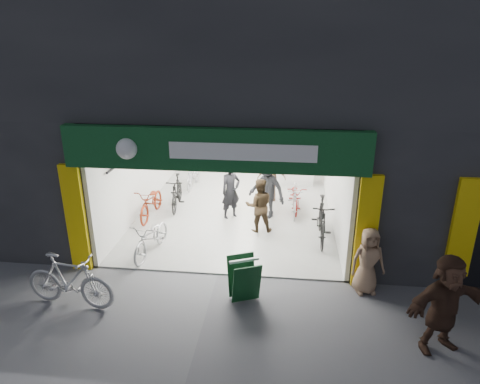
% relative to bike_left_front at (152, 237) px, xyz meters
% --- Properties ---
extents(ground, '(60.00, 60.00, 0.00)m').
position_rel_bike_left_front_xyz_m(ground, '(1.80, -0.81, -0.47)').
color(ground, '#56565B').
rests_on(ground, ground).
extents(building, '(17.00, 10.27, 8.00)m').
position_rel_bike_left_front_xyz_m(building, '(2.71, 4.18, 3.84)').
color(building, '#232326').
rests_on(building, ground).
extents(bike_left_front, '(0.90, 1.87, 0.94)m').
position_rel_bike_left_front_xyz_m(bike_left_front, '(0.00, 0.00, 0.00)').
color(bike_left_front, '#A5A5A9').
rests_on(bike_left_front, ground).
extents(bike_left_midfront, '(0.65, 1.80, 1.06)m').
position_rel_bike_left_front_xyz_m(bike_left_midfront, '(-0.11, 3.00, 0.06)').
color(bike_left_midfront, black).
rests_on(bike_left_midfront, ground).
extents(bike_left_midback, '(0.69, 1.86, 0.97)m').
position_rel_bike_left_front_xyz_m(bike_left_midback, '(-0.70, 2.24, 0.01)').
color(bike_left_midback, maroon).
rests_on(bike_left_midback, ground).
extents(bike_left_back, '(0.56, 1.78, 1.06)m').
position_rel_bike_left_front_xyz_m(bike_left_back, '(0.00, 4.95, 0.06)').
color(bike_left_back, '#A2A3A7').
rests_on(bike_left_back, ground).
extents(bike_right_front, '(0.59, 1.97, 1.18)m').
position_rel_bike_left_front_xyz_m(bike_right_front, '(4.30, 1.25, 0.12)').
color(bike_right_front, black).
rests_on(bike_right_front, ground).
extents(bike_right_mid, '(0.64, 1.68, 0.87)m').
position_rel_bike_left_front_xyz_m(bike_right_mid, '(3.64, 3.28, -0.04)').
color(bike_right_mid, maroon).
rests_on(bike_right_mid, ground).
extents(bike_right_back, '(0.45, 1.57, 0.94)m').
position_rel_bike_left_front_xyz_m(bike_right_back, '(3.60, 2.90, -0.00)').
color(bike_right_back, '#A4A4A8').
rests_on(bike_right_back, ground).
extents(parked_bike, '(2.01, 0.80, 1.17)m').
position_rel_bike_left_front_xyz_m(parked_bike, '(-1.00, -2.28, 0.12)').
color(parked_bike, '#A9AAAE').
rests_on(parked_bike, ground).
extents(customer_a, '(0.75, 0.73, 1.74)m').
position_rel_bike_left_front_xyz_m(customer_a, '(1.69, 2.42, 0.40)').
color(customer_a, black).
rests_on(customer_a, ground).
extents(customer_b, '(0.84, 0.70, 1.57)m').
position_rel_bike_left_front_xyz_m(customer_b, '(2.59, 1.60, 0.32)').
color(customer_b, '#362718').
rests_on(customer_b, ground).
extents(customer_c, '(1.41, 1.23, 1.90)m').
position_rel_bike_left_front_xyz_m(customer_c, '(2.76, 2.56, 0.48)').
color(customer_c, black).
rests_on(customer_c, ground).
extents(customer_d, '(0.97, 0.46, 1.61)m').
position_rel_bike_left_front_xyz_m(customer_d, '(2.84, 3.88, 0.33)').
color(customer_d, '#7E6149').
rests_on(customer_d, ground).
extents(pedestrian_near, '(0.81, 0.62, 1.50)m').
position_rel_bike_left_front_xyz_m(pedestrian_near, '(5.10, -1.11, 0.28)').
color(pedestrian_near, '#917054').
rests_on(pedestrian_near, ground).
extents(pedestrian_far, '(1.80, 1.14, 1.86)m').
position_rel_bike_left_front_xyz_m(pedestrian_far, '(6.10, -2.78, 0.46)').
color(pedestrian_far, '#39241A').
rests_on(pedestrian_far, ground).
extents(sandwich_board, '(0.78, 0.79, 0.92)m').
position_rel_bike_left_front_xyz_m(sandwich_board, '(2.51, -1.68, 0.03)').
color(sandwich_board, '#0D3718').
rests_on(sandwich_board, ground).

